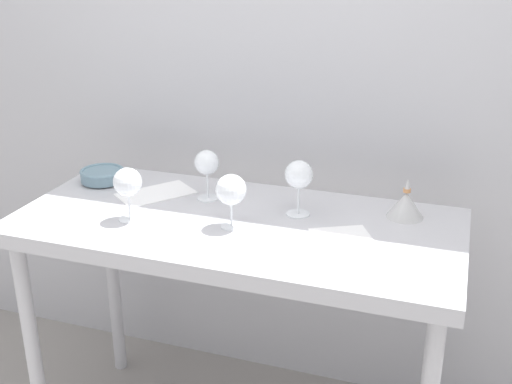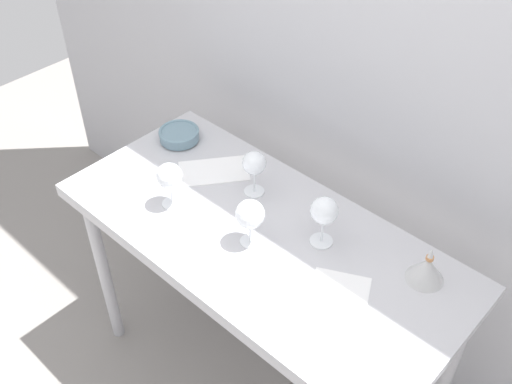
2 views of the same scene
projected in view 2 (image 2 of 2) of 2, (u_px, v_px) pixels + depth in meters
The scene contains 11 objects.
ground_plane at pixel (260, 380), 2.57m from camera, with size 6.00×6.00×0.00m, color gray.
back_wall at pixel (362, 68), 1.98m from camera, with size 3.80×0.04×2.60m, color #B3B3B9.
steel_counter at pixel (260, 254), 2.04m from camera, with size 1.40×0.65×0.90m.
wine_glass_near_center at pixel (250, 215), 1.86m from camera, with size 0.09×0.09×0.17m.
wine_glass_near_left at pixel (169, 177), 2.00m from camera, with size 0.09×0.09×0.17m.
wine_glass_far_right at pixel (324, 212), 1.85m from camera, with size 0.09×0.09×0.18m.
wine_glass_far_left at pixel (254, 164), 2.04m from camera, with size 0.08×0.08×0.17m.
tasting_sheet_upper at pixel (214, 171), 2.21m from camera, with size 0.15×0.25×0.00m, color white.
tasting_sheet_lower at pixel (338, 300), 1.76m from camera, with size 0.17×0.22×0.00m, color white.
tasting_bowl at pixel (179, 135), 2.34m from camera, with size 0.16×0.16×0.05m.
decanter_funnel at pixel (427, 269), 1.79m from camera, with size 0.12×0.12×0.13m.
Camera 2 is at (0.94, -1.04, 2.30)m, focal length 42.17 mm.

